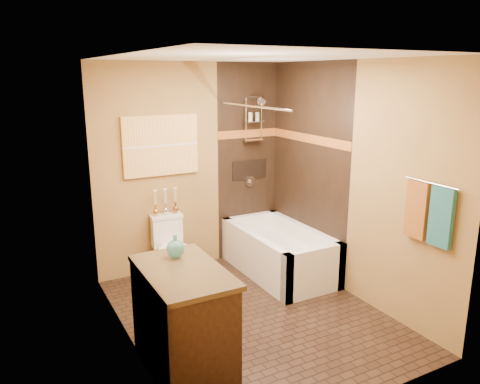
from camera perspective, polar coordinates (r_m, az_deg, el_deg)
floor at (r=4.87m, az=1.48°, el=-14.73°), size 3.00×3.00×0.00m
wall_left at (r=3.97m, az=-13.64°, el=-2.40°), size 0.02×3.00×2.50m
wall_right at (r=5.09m, az=13.38°, el=1.27°), size 0.02×3.00×2.50m
wall_back at (r=5.72m, az=-5.92°, el=2.98°), size 2.40×0.02×2.50m
wall_front at (r=3.25m, az=14.94°, el=-6.19°), size 2.40×0.02×2.50m
ceiling at (r=4.27m, az=1.70°, el=16.13°), size 3.00×3.00×0.00m
alcove_tile_back at (r=6.04m, az=0.93°, el=3.65°), size 0.85×0.01×2.50m
alcove_tile_right at (r=5.65m, az=8.27°, el=2.77°), size 0.01×1.50×2.50m
mosaic_band_back at (r=5.98m, az=1.00°, el=7.13°), size 0.85×0.01×0.10m
mosaic_band_right at (r=5.59m, az=8.32°, el=6.49°), size 0.01×1.50×0.10m
alcove_niche at (r=6.07m, az=1.17°, el=2.74°), size 0.50×0.01×0.25m
shower_fixtures at (r=5.90m, az=1.69°, el=7.48°), size 0.24×0.33×1.16m
curtain_rod at (r=5.12m, az=1.35°, el=10.44°), size 0.03×1.55×0.03m
towel_bar at (r=4.31m, az=22.27°, el=0.99°), size 0.02×0.55×0.02m
towel_teal at (r=4.30m, az=23.34°, el=-2.85°), size 0.05×0.22×0.52m
towel_rust at (r=4.46m, az=20.75°, el=-2.03°), size 0.05×0.22×0.52m
sunset_painting at (r=5.51m, az=-9.62°, el=5.60°), size 0.90×0.04×0.70m
vanity_mirror at (r=3.44m, az=-11.54°, el=-0.49°), size 0.01×1.00×0.90m
bathtub at (r=5.73m, az=4.75°, el=-7.71°), size 0.80×1.50×0.55m
toilet at (r=5.58m, az=-8.28°, el=-6.76°), size 0.39×0.57×0.74m
vanity at (r=3.92m, az=-6.93°, el=-15.21°), size 0.61×0.99×0.87m
teal_bottle at (r=3.93m, az=-7.89°, el=-6.56°), size 0.17×0.17×0.24m
bud_vases at (r=5.57m, az=-9.07°, el=-1.09°), size 0.31×0.07×0.31m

